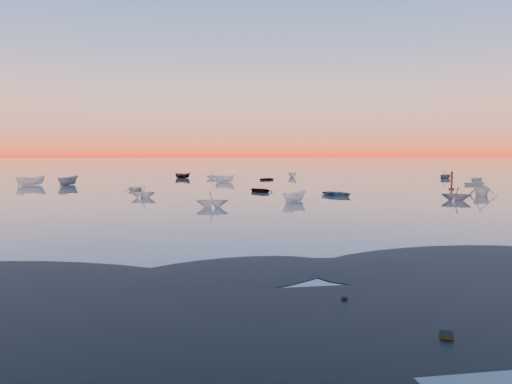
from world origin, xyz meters
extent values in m
plane|color=#6A5E59|center=(0.00, 100.00, 0.00)|extent=(600.00, 600.00, 0.00)
imported|color=silver|center=(6.89, 30.97, 0.00)|extent=(3.16, 3.68, 1.20)
cylinder|color=#47160F|center=(33.73, 44.43, 0.04)|extent=(0.80, 0.80, 0.27)
cylinder|color=#47160F|center=(33.73, 44.43, 1.16)|extent=(0.28, 0.28, 2.31)
cone|color=#47160F|center=(33.73, 44.43, 2.54)|extent=(0.53, 0.53, 0.45)
camera|label=1|loc=(-6.23, -22.43, 5.61)|focal=35.00mm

